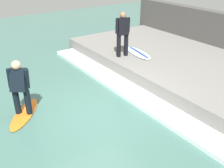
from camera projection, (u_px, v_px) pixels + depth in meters
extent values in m
plane|color=#426B60|center=(99.00, 111.00, 7.31)|extent=(28.00, 28.00, 0.00)
cube|color=slate|center=(193.00, 70.00, 9.21)|extent=(4.40, 10.46, 0.52)
cube|color=silver|center=(136.00, 95.00, 7.97)|extent=(0.75, 9.94, 0.12)
ellipsoid|color=orange|center=(24.00, 114.00, 7.11)|extent=(1.38, 1.57, 0.06)
cylinder|color=black|center=(28.00, 102.00, 6.93)|extent=(0.16, 0.16, 0.69)
cylinder|color=black|center=(17.00, 102.00, 6.95)|extent=(0.16, 0.16, 0.69)
cube|color=black|center=(18.00, 80.00, 6.65)|extent=(0.56, 0.56, 0.65)
sphere|color=tan|center=(16.00, 65.00, 6.47)|extent=(0.23, 0.23, 0.23)
cylinder|color=black|center=(27.00, 79.00, 6.63)|extent=(0.11, 0.19, 0.54)
cylinder|color=black|center=(10.00, 78.00, 6.65)|extent=(0.11, 0.19, 0.54)
cylinder|color=black|center=(126.00, 45.00, 9.64)|extent=(0.16, 0.16, 0.81)
cylinder|color=black|center=(119.00, 46.00, 9.53)|extent=(0.16, 0.16, 0.81)
cube|color=black|center=(123.00, 26.00, 9.27)|extent=(0.43, 0.33, 0.61)
sphere|color=#846047|center=(123.00, 15.00, 9.09)|extent=(0.23, 0.23, 0.23)
cylinder|color=black|center=(128.00, 25.00, 9.34)|extent=(0.11, 0.13, 0.53)
cylinder|color=black|center=(117.00, 26.00, 9.18)|extent=(0.11, 0.13, 0.53)
ellipsoid|color=silver|center=(138.00, 53.00, 9.98)|extent=(0.82, 1.67, 0.06)
ellipsoid|color=navy|center=(138.00, 52.00, 9.96)|extent=(0.37, 1.47, 0.01)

